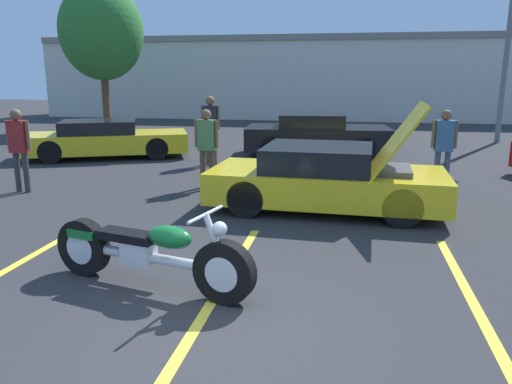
% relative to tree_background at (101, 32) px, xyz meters
% --- Properties ---
extents(ground_plane, '(80.00, 80.00, 0.00)m').
position_rel_tree_background_xyz_m(ground_plane, '(9.51, -16.83, -4.17)').
color(ground_plane, '#2D2D30').
extents(parking_stripe_middle, '(0.12, 5.09, 0.01)m').
position_rel_tree_background_xyz_m(parking_stripe_middle, '(9.25, -15.96, -4.16)').
color(parking_stripe_middle, yellow).
rests_on(parking_stripe_middle, ground).
extents(parking_stripe_back, '(0.12, 5.09, 0.01)m').
position_rel_tree_background_xyz_m(parking_stripe_back, '(12.03, -15.96, -4.16)').
color(parking_stripe_back, yellow).
rests_on(parking_stripe_back, ground).
extents(far_building, '(32.00, 4.20, 4.40)m').
position_rel_tree_background_xyz_m(far_building, '(9.51, 7.64, -1.83)').
color(far_building, beige).
rests_on(far_building, ground).
extents(tree_background, '(3.56, 3.56, 6.23)m').
position_rel_tree_background_xyz_m(tree_background, '(0.00, 0.00, 0.00)').
color(tree_background, brown).
rests_on(tree_background, ground).
extents(motorcycle, '(2.60, 0.92, 0.99)m').
position_rel_tree_background_xyz_m(motorcycle, '(8.45, -15.73, -3.75)').
color(motorcycle, black).
rests_on(motorcycle, ground).
extents(show_car_hood_open, '(4.25, 2.05, 1.94)m').
position_rel_tree_background_xyz_m(show_car_hood_open, '(10.29, -11.90, -3.59)').
color(show_car_hood_open, yellow).
rests_on(show_car_hood_open, ground).
extents(parked_car_left_row, '(4.95, 3.38, 1.09)m').
position_rel_tree_background_xyz_m(parked_car_left_row, '(3.59, -7.26, -3.63)').
color(parked_car_left_row, yellow).
rests_on(parked_car_left_row, ground).
extents(parked_car_mid_row, '(4.37, 2.27, 1.25)m').
position_rel_tree_background_xyz_m(parked_car_mid_row, '(9.66, -5.69, -3.56)').
color(parked_car_mid_row, black).
rests_on(parked_car_mid_row, ground).
extents(spectator_near_motorcycle, '(0.52, 0.23, 1.72)m').
position_rel_tree_background_xyz_m(spectator_near_motorcycle, '(3.99, -11.69, -3.14)').
color(spectator_near_motorcycle, '#333338').
rests_on(spectator_near_motorcycle, ground).
extents(spectator_by_show_car, '(0.52, 0.22, 1.69)m').
position_rel_tree_background_xyz_m(spectator_by_show_car, '(12.61, -9.80, -3.16)').
color(spectator_by_show_car, '#38476B').
rests_on(spectator_by_show_car, ground).
extents(spectator_midground, '(0.52, 0.24, 1.84)m').
position_rel_tree_background_xyz_m(spectator_midground, '(6.97, -7.81, -3.06)').
color(spectator_midground, brown).
rests_on(spectator_midground, ground).
extents(spectator_far_lot, '(0.52, 0.22, 1.69)m').
position_rel_tree_background_xyz_m(spectator_far_lot, '(7.66, -10.59, -3.16)').
color(spectator_far_lot, brown).
rests_on(spectator_far_lot, ground).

